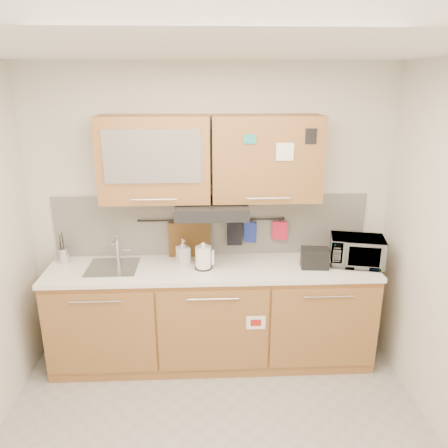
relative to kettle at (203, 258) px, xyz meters
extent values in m
plane|color=white|center=(0.07, -1.16, 1.59)|extent=(3.20, 3.20, 0.00)
plane|color=silver|center=(0.07, 0.34, 0.29)|extent=(3.20, 0.00, 3.20)
cube|color=#B06E3E|center=(0.07, 0.04, -0.57)|extent=(2.80, 0.60, 0.88)
cube|color=black|center=(0.07, 0.04, -0.96)|extent=(2.80, 0.54, 0.10)
cube|color=#A56D3A|center=(-0.86, -0.27, -0.54)|extent=(0.91, 0.02, 0.74)
cylinder|color=silver|center=(-0.86, -0.30, -0.23)|extent=(0.41, 0.01, 0.01)
cube|color=#A56D3A|center=(0.07, -0.27, -0.54)|extent=(0.91, 0.02, 0.74)
cylinder|color=silver|center=(0.07, -0.30, -0.23)|extent=(0.41, 0.01, 0.01)
cube|color=#A56D3A|center=(1.01, -0.27, -0.54)|extent=(0.91, 0.02, 0.74)
cylinder|color=silver|center=(1.01, -0.30, -0.23)|extent=(0.41, 0.01, 0.01)
cube|color=white|center=(0.07, 0.03, -0.11)|extent=(2.82, 0.62, 0.04)
cube|color=silver|center=(0.07, 0.33, 0.19)|extent=(2.80, 0.02, 0.56)
cube|color=#B06E3E|center=(-0.39, 0.17, 0.82)|extent=(0.90, 0.35, 0.70)
cube|color=silver|center=(-0.39, -0.02, 0.87)|extent=(0.76, 0.02, 0.42)
cube|color=#A56D3A|center=(0.53, 0.17, 0.82)|extent=(0.90, 0.35, 0.70)
cube|color=white|center=(0.65, -0.01, 0.90)|extent=(0.14, 0.00, 0.14)
cube|color=black|center=(0.07, 0.09, 0.41)|extent=(0.60, 0.46, 0.10)
cube|color=silver|center=(-0.78, 0.04, -0.10)|extent=(0.42, 0.40, 0.03)
cylinder|color=silver|center=(-0.76, 0.20, 0.03)|extent=(0.03, 0.03, 0.24)
cylinder|color=silver|center=(-0.76, 0.12, 0.13)|extent=(0.02, 0.18, 0.02)
cylinder|color=black|center=(0.07, 0.29, 0.25)|extent=(1.30, 0.02, 0.02)
cylinder|color=silver|center=(-1.23, 0.19, -0.03)|extent=(0.14, 0.14, 0.14)
cylinder|color=black|center=(-1.24, 0.20, 0.03)|extent=(0.01, 0.01, 0.25)
cylinder|color=black|center=(-1.21, 0.17, 0.02)|extent=(0.01, 0.01, 0.23)
cylinder|color=black|center=(-1.23, 0.21, 0.04)|extent=(0.01, 0.01, 0.27)
cylinder|color=black|center=(-1.24, 0.17, 0.01)|extent=(0.01, 0.01, 0.20)
cylinder|color=white|center=(0.00, 0.00, 0.01)|extent=(0.16, 0.16, 0.20)
sphere|color=white|center=(0.00, 0.00, 0.12)|extent=(0.04, 0.04, 0.04)
cube|color=white|center=(0.08, -0.02, 0.01)|extent=(0.02, 0.03, 0.12)
cylinder|color=black|center=(0.00, 0.00, -0.09)|extent=(0.15, 0.15, 0.01)
cube|color=black|center=(0.95, -0.03, -0.01)|extent=(0.24, 0.16, 0.17)
cube|color=black|center=(0.91, -0.02, 0.07)|extent=(0.07, 0.11, 0.01)
cube|color=black|center=(0.99, -0.03, 0.07)|extent=(0.07, 0.11, 0.01)
imported|color=#999999|center=(1.32, 0.03, 0.03)|extent=(0.50, 0.40, 0.25)
imported|color=#999999|center=(-0.18, 0.13, 0.02)|extent=(0.13, 0.13, 0.22)
cube|color=brown|center=(-0.12, 0.28, -0.01)|extent=(0.38, 0.03, 0.46)
cube|color=navy|center=(0.42, 0.28, 0.13)|extent=(0.12, 0.06, 0.19)
cube|color=black|center=(0.28, 0.28, 0.12)|extent=(0.14, 0.05, 0.21)
cube|color=red|center=(0.69, 0.28, 0.14)|extent=(0.14, 0.05, 0.17)
camera|label=1|loc=(0.02, -3.42, 1.42)|focal=35.00mm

